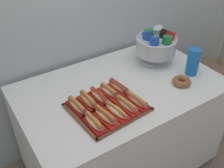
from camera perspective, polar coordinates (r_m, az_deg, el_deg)
The scene contains 17 objects.
ground_plane at distance 2.25m, azimuth 1.53°, elevation -16.07°, with size 10.00×10.00×0.00m, color #7A6B5B.
buffet_table at distance 1.96m, azimuth 1.71°, elevation -8.87°, with size 1.32×0.82×0.75m.
floor_vase at distance 2.74m, azimuth 19.99°, elevation -0.95°, with size 0.47×0.47×0.86m.
serving_tray at distance 1.55m, azimuth -0.98°, elevation -5.01°, with size 0.43×0.39×0.01m.
hot_dog_0 at distance 1.42m, azimuth -3.88°, elevation -8.19°, with size 0.07×0.17×0.06m.
hot_dog_1 at distance 1.45m, azimuth -1.42°, elevation -6.87°, with size 0.09×0.19×0.06m.
hot_dog_2 at distance 1.49m, azimuth 0.92°, elevation -5.83°, with size 0.09×0.19×0.06m.
hot_dog_3 at distance 1.52m, azimuth 3.15°, elevation -4.54°, with size 0.08×0.18×0.06m.
hot_dog_4 at distance 1.56m, azimuth 5.25°, elevation -3.51°, with size 0.08×0.18×0.06m.
hot_dog_5 at distance 1.53m, azimuth -7.38°, elevation -4.76°, with size 0.07×0.19×0.06m.
hot_dog_6 at distance 1.55m, azimuth -5.04°, elevation -3.61°, with size 0.07×0.18×0.06m.
hot_dog_7 at distance 1.59m, azimuth -2.77°, elevation -2.68°, with size 0.07×0.17×0.06m.
hot_dog_8 at distance 1.62m, azimuth -0.61°, elevation -1.62°, with size 0.08×0.16×0.06m.
hot_dog_9 at distance 1.66m, azimuth 1.45°, elevation -0.68°, with size 0.08×0.17×0.06m.
punch_bowl at distance 1.95m, azimuth 9.50°, elevation 8.33°, with size 0.29×0.29×0.25m.
cup_stack at distance 1.88m, azimuth 16.91°, elevation 4.57°, with size 0.08×0.08×0.19m.
donut at distance 1.80m, azimuth 14.66°, elevation 0.55°, with size 0.12×0.12×0.04m.
Camera 1 is at (-0.81, -1.15, 1.76)m, focal length 42.79 mm.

